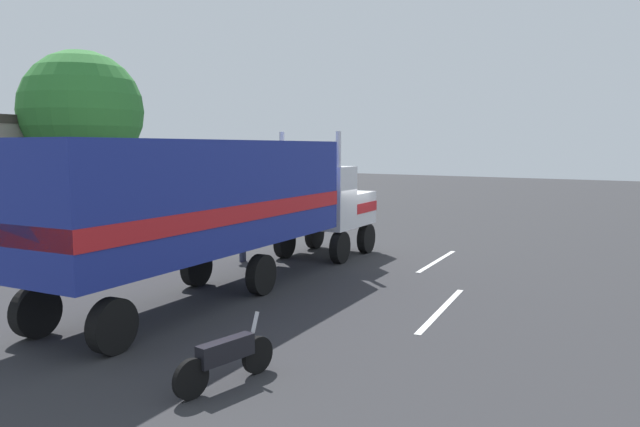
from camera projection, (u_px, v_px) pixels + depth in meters
name	position (u px, v px, depth m)	size (l,w,h in m)	color
ground_plane	(335.00, 256.00, 21.92)	(120.00, 120.00, 0.00)	#2D2D30
lane_stripe_near	(437.00, 261.00, 20.93)	(4.40, 0.16, 0.01)	silver
lane_stripe_mid	(442.00, 309.00, 14.69)	(4.40, 0.16, 0.01)	silver
semi_truck	(229.00, 200.00, 16.53)	(14.36, 4.44, 4.50)	silver
person_bystander	(242.00, 236.00, 20.82)	(0.39, 0.48, 1.63)	#2D3347
parked_bus	(76.00, 190.00, 26.74)	(11.29, 4.98, 3.40)	#BFB29E
motorcycle	(226.00, 357.00, 9.99)	(2.11, 0.36, 1.12)	black
tree_center	(82.00, 111.00, 35.19)	(7.10, 7.10, 9.61)	brown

